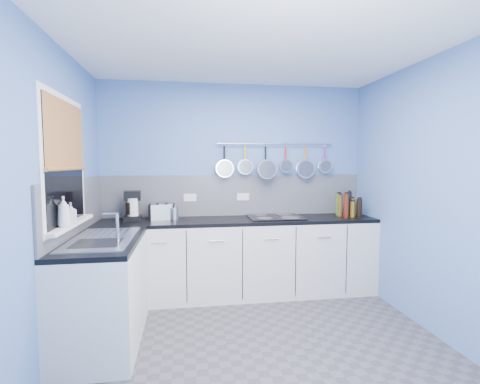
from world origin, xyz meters
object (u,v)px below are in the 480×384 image
object	(u,v)px
coffee_maker	(132,206)
toaster	(162,212)
hob	(275,217)
soap_bottle_b	(71,213)
paper_towel	(133,210)
canister	(174,214)
soap_bottle_a	(64,212)

from	to	relation	value
coffee_maker	toaster	distance (m)	0.33
hob	toaster	bearing A→B (deg)	177.80
soap_bottle_b	hob	distance (m)	2.23
paper_towel	toaster	world-z (taller)	paper_towel
canister	soap_bottle_a	bearing A→B (deg)	-124.09
paper_towel	hob	xyz separation A→B (m)	(1.63, 0.05, -0.12)
coffee_maker	soap_bottle_a	bearing A→B (deg)	-111.30
soap_bottle_b	hob	size ratio (longest dim) A/B	0.27
soap_bottle_b	coffee_maker	size ratio (longest dim) A/B	0.52
paper_towel	coffee_maker	size ratio (longest dim) A/B	0.77
soap_bottle_a	canister	xyz separation A→B (m)	(0.80, 1.18, -0.20)
soap_bottle_b	coffee_maker	xyz separation A→B (m)	(0.34, 0.99, -0.07)
soap_bottle_a	coffee_maker	size ratio (longest dim) A/B	0.72
paper_towel	canister	size ratio (longest dim) A/B	1.84
paper_towel	coffee_maker	bearing A→B (deg)	106.54
hob	coffee_maker	bearing A→B (deg)	-179.65
soap_bottle_a	soap_bottle_b	world-z (taller)	soap_bottle_a
paper_towel	toaster	distance (m)	0.33
soap_bottle_a	toaster	world-z (taller)	soap_bottle_a
toaster	canister	xyz separation A→B (m)	(0.14, -0.04, -0.02)
toaster	hob	xyz separation A→B (m)	(1.32, -0.05, -0.08)
soap_bottle_a	paper_towel	world-z (taller)	soap_bottle_a
soap_bottle_b	paper_towel	bearing A→B (deg)	69.78
paper_towel	canister	bearing A→B (deg)	7.53
soap_bottle_b	paper_towel	distance (m)	1.02
soap_bottle_b	canister	xyz separation A→B (m)	(0.80, 1.01, -0.17)
soap_bottle_b	toaster	bearing A→B (deg)	58.06
hob	paper_towel	bearing A→B (deg)	-178.22
soap_bottle_a	coffee_maker	bearing A→B (deg)	73.72
toaster	canister	bearing A→B (deg)	-30.60
toaster	canister	size ratio (longest dim) A/B	1.96
paper_towel	hob	size ratio (longest dim) A/B	0.41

